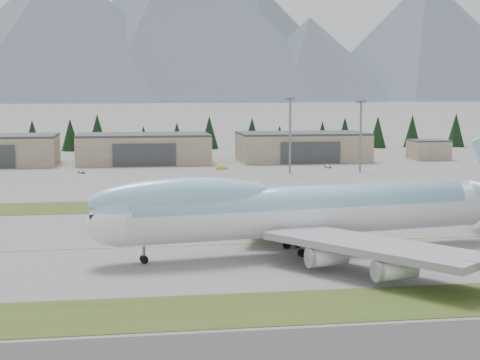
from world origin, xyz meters
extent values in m
plane|color=slate|center=(0.00, 0.00, 0.00)|extent=(7000.00, 7000.00, 0.00)
cube|color=#374F1C|center=(0.00, -38.00, 0.00)|extent=(400.00, 14.00, 0.08)
cube|color=#374F1C|center=(0.00, 45.00, 0.00)|extent=(400.00, 18.00, 0.08)
cube|color=gold|center=(0.00, 0.00, 0.00)|extent=(400.00, 0.40, 0.02)
cylinder|color=white|center=(8.20, -7.75, 6.29)|extent=(61.12, 16.28, 7.05)
cylinder|color=#93D3F0|center=(7.13, -7.92, 7.59)|extent=(56.75, 15.08, 6.51)
ellipsoid|color=white|center=(-21.82, -12.41, 6.29)|extent=(12.23, 8.70, 7.05)
ellipsoid|color=#93D3F0|center=(-21.82, -12.41, 7.59)|extent=(10.24, 7.35, 5.98)
ellipsoid|color=#93D3F0|center=(-12.17, -10.91, 9.66)|extent=(30.51, 10.51, 6.51)
cube|color=#0C1433|center=(-25.58, -12.99, 7.70)|extent=(2.73, 3.14, 1.41)
cube|color=#989AA0|center=(7.60, 10.27, 4.34)|extent=(20.43, 34.13, 1.08)
cube|color=#989AA0|center=(13.09, -25.11, 4.34)|extent=(27.76, 32.23, 1.08)
cylinder|color=white|center=(3.33, 5.22, 2.28)|extent=(5.99, 3.54, 2.71)
cylinder|color=white|center=(7.04, 16.00, 2.28)|extent=(5.99, 3.54, 2.71)
cylinder|color=white|center=(7.49, -21.59, 2.28)|extent=(5.99, 3.54, 2.71)
cylinder|color=white|center=(14.29, -30.74, 2.28)|extent=(5.99, 3.54, 2.71)
cylinder|color=slate|center=(-18.61, -11.91, 1.30)|extent=(0.54, 0.54, 2.60)
cylinder|color=slate|center=(6.09, -4.79, 1.41)|extent=(0.69, 0.69, 2.82)
cylinder|color=slate|center=(7.09, -11.22, 1.41)|extent=(0.69, 0.69, 2.82)
cylinder|color=slate|center=(11.45, -3.96, 1.41)|extent=(0.69, 0.69, 2.82)
cylinder|color=slate|center=(12.45, -10.39, 1.41)|extent=(0.69, 0.69, 2.82)
cylinder|color=black|center=(-18.54, -12.34, 0.60)|extent=(1.24, 0.56, 1.19)
cylinder|color=black|center=(-18.67, -11.48, 0.60)|extent=(1.24, 0.56, 1.19)
cylinder|color=black|center=(6.09, -4.79, 0.65)|extent=(1.37, 0.74, 1.30)
cylinder|color=black|center=(7.09, -11.22, 0.65)|extent=(1.37, 0.74, 1.30)
cylinder|color=black|center=(11.45, -3.96, 0.65)|extent=(1.37, 0.74, 1.30)
cylinder|color=black|center=(12.45, -10.39, 0.65)|extent=(1.37, 0.74, 1.30)
cube|color=gray|center=(-15.00, 150.00, 5.00)|extent=(48.00, 26.00, 10.00)
cube|color=#383C3E|center=(-15.00, 150.00, 10.40)|extent=(48.00, 26.00, 0.80)
cube|color=#383C3E|center=(-15.00, 136.70, 4.00)|extent=(22.08, 0.60, 8.00)
cube|color=gray|center=(45.00, 150.00, 5.00)|extent=(48.00, 26.00, 10.00)
cube|color=#383C3E|center=(45.00, 150.00, 10.40)|extent=(48.00, 26.00, 0.80)
cube|color=#383C3E|center=(45.00, 136.70, 4.00)|extent=(22.08, 0.60, 8.00)
cube|color=gray|center=(95.00, 148.00, 3.50)|extent=(14.00, 12.00, 7.00)
cube|color=#383C3E|center=(95.00, 148.00, 7.30)|extent=(14.00, 12.00, 0.60)
cylinder|color=slate|center=(30.76, 107.55, 11.72)|extent=(0.70, 0.70, 23.43)
cube|color=slate|center=(30.76, 107.55, 23.83)|extent=(3.20, 3.20, 0.80)
cylinder|color=slate|center=(54.12, 107.25, 11.24)|extent=(0.70, 0.70, 22.47)
cube|color=slate|center=(54.12, 107.25, 22.87)|extent=(3.20, 3.20, 0.80)
imported|color=silver|center=(-35.65, 117.22, 0.00)|extent=(2.78, 3.85, 1.22)
imported|color=yellow|center=(10.65, 123.14, 0.00)|extent=(4.23, 2.07, 1.33)
imported|color=silver|center=(47.46, 122.15, 0.00)|extent=(2.12, 4.18, 1.16)
cone|color=black|center=(-62.26, 212.32, 7.02)|extent=(7.87, 7.87, 14.05)
cone|color=black|center=(-45.82, 211.45, 7.24)|extent=(8.11, 8.11, 14.49)
cone|color=black|center=(-33.89, 209.70, 8.25)|extent=(9.24, 9.24, 16.50)
cone|color=black|center=(-13.53, 211.83, 5.50)|extent=(6.16, 6.16, 10.99)
cone|color=black|center=(1.43, 210.07, 6.34)|extent=(7.10, 7.10, 12.69)
cone|color=black|center=(16.77, 215.50, 7.62)|extent=(8.53, 8.53, 15.23)
cone|color=black|center=(35.97, 210.77, 7.32)|extent=(8.20, 8.20, 14.63)
cone|color=black|center=(48.90, 210.45, 5.44)|extent=(6.09, 6.09, 10.87)
cone|color=black|center=(69.47, 211.27, 6.40)|extent=(7.17, 7.17, 12.80)
cone|color=black|center=(81.72, 215.83, 7.18)|extent=(8.04, 8.04, 14.37)
cone|color=black|center=(95.55, 208.78, 7.53)|extent=(8.44, 8.44, 15.06)
cone|color=black|center=(113.59, 211.42, 7.74)|extent=(8.67, 8.67, 15.48)
cone|color=black|center=(134.88, 209.79, 8.09)|extent=(9.06, 9.06, 16.18)
cone|color=#505C6A|center=(-200.00, 2082.56, 203.16)|extent=(940.64, 940.64, 406.32)
cone|color=#505C6A|center=(150.00, 2215.04, 246.94)|extent=(1088.31, 1088.31, 493.88)
cone|color=#505C6A|center=(550.00, 2152.93, 130.11)|extent=(599.23, 599.23, 260.22)
cone|color=white|center=(550.00, 2152.93, 208.18)|extent=(227.71, 227.71, 104.09)
cone|color=#505C6A|center=(1000.00, 2314.50, 211.99)|extent=(920.68, 920.68, 423.99)
cone|color=white|center=(1000.00, 2314.50, 339.19)|extent=(349.86, 349.86, 169.59)
cone|color=#505C6A|center=(-200.00, 2900.00, 227.25)|extent=(909.02, 909.02, 454.51)
cone|color=white|center=(-200.00, 2900.00, 354.52)|extent=(363.61, 363.61, 199.98)
cone|color=#505C6A|center=(500.00, 2900.00, 243.48)|extent=(973.92, 973.92, 486.96)
cone|color=white|center=(500.00, 2900.00, 379.83)|extent=(389.57, 389.57, 214.26)
cone|color=#505C6A|center=(1200.00, 2900.00, 221.98)|extent=(887.91, 887.91, 443.95)
cone|color=white|center=(1200.00, 2900.00, 346.28)|extent=(355.16, 355.16, 195.34)
camera|label=1|loc=(-20.78, -122.28, 25.78)|focal=55.00mm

